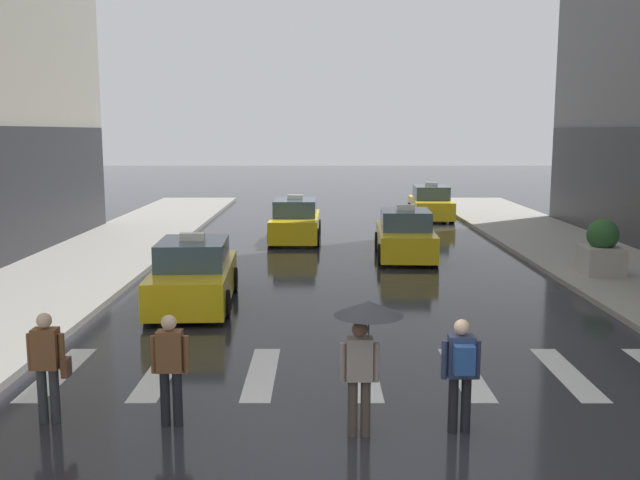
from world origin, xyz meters
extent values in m
plane|color=#26262B|center=(0.00, 0.00, 0.00)|extent=(160.00, 160.00, 0.00)
cube|color=silver|center=(-5.40, 3.00, 0.00)|extent=(0.50, 2.80, 0.01)
cube|color=silver|center=(-3.60, 3.00, 0.00)|extent=(0.50, 2.80, 0.01)
cube|color=silver|center=(-1.80, 3.00, 0.00)|extent=(0.50, 2.80, 0.01)
cube|color=silver|center=(0.00, 3.00, 0.00)|extent=(0.50, 2.80, 0.01)
cube|color=silver|center=(1.80, 3.00, 0.00)|extent=(0.50, 2.80, 0.01)
cube|color=silver|center=(3.60, 3.00, 0.00)|extent=(0.50, 2.80, 0.01)
cube|color=yellow|center=(-3.87, 8.03, 0.56)|extent=(2.03, 4.59, 0.84)
cube|color=#384C5B|center=(-3.86, 7.93, 1.30)|extent=(1.71, 2.18, 0.64)
cube|color=silver|center=(-3.86, 7.93, 1.71)|extent=(0.61, 0.27, 0.18)
cylinder|color=black|center=(-4.79, 9.34, 0.33)|extent=(0.25, 0.67, 0.66)
cylinder|color=black|center=(-3.08, 9.43, 0.33)|extent=(0.25, 0.67, 0.66)
cylinder|color=black|center=(-4.65, 6.64, 0.33)|extent=(0.25, 0.67, 0.66)
cylinder|color=black|center=(-2.94, 6.73, 0.33)|extent=(0.25, 0.67, 0.66)
cube|color=#F2EAB2|center=(-4.62, 10.27, 0.60)|extent=(0.20, 0.05, 0.14)
cube|color=#F2EAB2|center=(-3.36, 10.33, 0.60)|extent=(0.20, 0.05, 0.14)
cube|color=yellow|center=(2.12, 14.72, 0.56)|extent=(1.99, 4.57, 0.84)
cube|color=#384C5B|center=(2.11, 14.62, 1.30)|extent=(1.69, 2.17, 0.64)
cube|color=silver|center=(2.11, 14.62, 1.71)|extent=(0.61, 0.27, 0.18)
cylinder|color=black|center=(1.32, 16.11, 0.33)|extent=(0.25, 0.67, 0.66)
cylinder|color=black|center=(3.03, 16.04, 0.33)|extent=(0.25, 0.67, 0.66)
cylinder|color=black|center=(1.20, 13.41, 0.33)|extent=(0.25, 0.67, 0.66)
cylinder|color=black|center=(2.91, 13.34, 0.33)|extent=(0.25, 0.67, 0.66)
cube|color=#F2EAB2|center=(1.58, 17.02, 0.60)|extent=(0.20, 0.05, 0.14)
cube|color=#F2EAB2|center=(2.84, 16.96, 0.60)|extent=(0.20, 0.05, 0.14)
cube|color=yellow|center=(-1.73, 18.45, 0.56)|extent=(1.89, 4.53, 0.84)
cube|color=#384C5B|center=(-1.73, 18.35, 1.30)|extent=(1.64, 2.13, 0.64)
cube|color=silver|center=(-1.73, 18.35, 1.71)|extent=(0.60, 0.25, 0.18)
cylinder|color=black|center=(-2.56, 19.81, 0.33)|extent=(0.23, 0.66, 0.66)
cylinder|color=black|center=(-0.85, 19.78, 0.33)|extent=(0.23, 0.66, 0.66)
cylinder|color=black|center=(-2.61, 17.12, 0.33)|extent=(0.23, 0.66, 0.66)
cylinder|color=black|center=(-0.90, 17.08, 0.33)|extent=(0.23, 0.66, 0.66)
cube|color=#F2EAB2|center=(-2.32, 20.73, 0.60)|extent=(0.20, 0.04, 0.14)
cube|color=#F2EAB2|center=(-1.06, 20.71, 0.60)|extent=(0.20, 0.04, 0.14)
cube|color=yellow|center=(4.64, 25.41, 0.56)|extent=(1.96, 4.56, 0.84)
cube|color=#384C5B|center=(4.64, 25.31, 1.30)|extent=(1.67, 2.15, 0.64)
cube|color=silver|center=(4.64, 25.31, 1.71)|extent=(0.61, 0.26, 0.18)
cylinder|color=black|center=(3.84, 26.79, 0.33)|extent=(0.24, 0.67, 0.66)
cylinder|color=black|center=(5.54, 26.73, 0.33)|extent=(0.24, 0.67, 0.66)
cylinder|color=black|center=(3.74, 24.09, 0.33)|extent=(0.24, 0.67, 0.66)
cylinder|color=black|center=(5.45, 24.03, 0.33)|extent=(0.24, 0.67, 0.66)
cube|color=#F2EAB2|center=(4.09, 27.70, 0.60)|extent=(0.20, 0.05, 0.14)
cube|color=#F2EAB2|center=(5.35, 27.66, 0.60)|extent=(0.20, 0.05, 0.14)
cylinder|color=#473D33|center=(-0.31, 0.41, 0.41)|extent=(0.14, 0.14, 0.82)
cylinder|color=#473D33|center=(-0.13, 0.41, 0.41)|extent=(0.14, 0.14, 0.82)
cube|color=gray|center=(-0.22, 0.41, 1.12)|extent=(0.36, 0.24, 0.60)
sphere|color=brown|center=(-0.22, 0.41, 1.54)|extent=(0.22, 0.22, 0.22)
cylinder|color=gray|center=(-0.45, 0.41, 1.07)|extent=(0.09, 0.09, 0.55)
cylinder|color=gray|center=(0.01, 0.41, 1.07)|extent=(0.09, 0.09, 0.55)
cylinder|color=#4C4C4C|center=(-0.10, 0.41, 1.42)|extent=(0.02, 0.02, 1.00)
cone|color=black|center=(-0.10, 0.41, 1.84)|extent=(0.96, 0.96, 0.20)
cylinder|color=black|center=(1.12, 0.53, 0.41)|extent=(0.14, 0.14, 0.82)
cylinder|color=black|center=(1.30, 0.53, 0.41)|extent=(0.14, 0.14, 0.82)
cube|color=#2D3856|center=(1.21, 0.53, 1.12)|extent=(0.36, 0.24, 0.60)
sphere|color=beige|center=(1.21, 0.53, 1.54)|extent=(0.22, 0.22, 0.22)
cylinder|color=#2D3856|center=(0.98, 0.53, 1.07)|extent=(0.09, 0.09, 0.55)
cylinder|color=#2D3856|center=(1.44, 0.53, 1.07)|extent=(0.09, 0.09, 0.55)
cube|color=#264C8C|center=(1.21, 0.31, 1.14)|extent=(0.28, 0.18, 0.40)
cylinder|color=#333338|center=(-4.83, 0.87, 0.41)|extent=(0.14, 0.14, 0.82)
cylinder|color=#333338|center=(-4.65, 0.87, 0.41)|extent=(0.14, 0.14, 0.82)
cube|color=brown|center=(-4.74, 0.87, 1.12)|extent=(0.36, 0.24, 0.60)
sphere|color=beige|center=(-4.74, 0.87, 1.54)|extent=(0.22, 0.22, 0.22)
cylinder|color=brown|center=(-4.97, 0.87, 1.07)|extent=(0.09, 0.09, 0.55)
cylinder|color=brown|center=(-4.51, 0.87, 1.07)|extent=(0.09, 0.09, 0.55)
cube|color=brown|center=(-4.46, 0.87, 0.84)|extent=(0.10, 0.20, 0.28)
cylinder|color=black|center=(-3.01, 0.76, 0.41)|extent=(0.14, 0.14, 0.82)
cylinder|color=black|center=(-2.83, 0.76, 0.41)|extent=(0.14, 0.14, 0.82)
cube|color=brown|center=(-2.92, 0.76, 1.12)|extent=(0.36, 0.24, 0.60)
sphere|color=beige|center=(-2.92, 0.76, 1.54)|extent=(0.22, 0.22, 0.22)
cylinder|color=brown|center=(-3.15, 0.76, 1.07)|extent=(0.09, 0.09, 0.55)
cylinder|color=brown|center=(-2.69, 0.76, 1.07)|extent=(0.09, 0.09, 0.55)
cube|color=#A8A399|center=(7.37, 11.10, 0.55)|extent=(1.10, 1.10, 0.80)
sphere|color=#285628|center=(7.37, 11.10, 1.30)|extent=(0.90, 0.90, 0.90)
camera|label=1|loc=(-0.77, -8.98, 4.23)|focal=39.67mm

